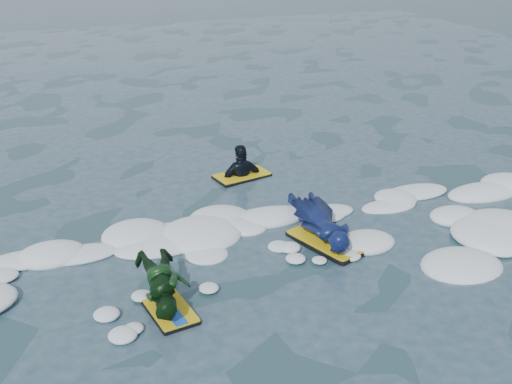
% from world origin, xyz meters
% --- Properties ---
extents(ground, '(120.00, 120.00, 0.00)m').
position_xyz_m(ground, '(0.00, 0.00, 0.00)').
color(ground, '#1A3540').
rests_on(ground, ground).
extents(foam_band, '(12.00, 3.10, 0.30)m').
position_xyz_m(foam_band, '(0.00, 1.03, 0.00)').
color(foam_band, white).
rests_on(foam_band, ground).
extents(prone_woman_unit, '(0.99, 1.82, 0.46)m').
position_xyz_m(prone_woman_unit, '(0.97, 0.86, 0.24)').
color(prone_woman_unit, black).
rests_on(prone_woman_unit, ground).
extents(prone_child_unit, '(0.78, 1.35, 0.50)m').
position_xyz_m(prone_child_unit, '(-1.56, -0.04, 0.26)').
color(prone_child_unit, black).
rests_on(prone_child_unit, ground).
extents(waiting_rider_unit, '(1.07, 0.73, 1.47)m').
position_xyz_m(waiting_rider_unit, '(0.65, 3.44, -0.10)').
color(waiting_rider_unit, black).
rests_on(waiting_rider_unit, ground).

